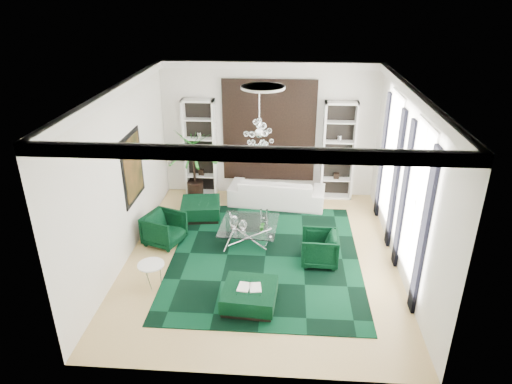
# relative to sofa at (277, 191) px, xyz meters

# --- Properties ---
(floor) EXTENTS (6.00, 7.00, 0.02)m
(floor) POSITION_rel_sofa_xyz_m (-0.27, -2.73, -0.39)
(floor) COLOR tan
(floor) RESTS_ON ground
(ceiling) EXTENTS (6.00, 7.00, 0.02)m
(ceiling) POSITION_rel_sofa_xyz_m (-0.27, -2.73, 3.43)
(ceiling) COLOR white
(ceiling) RESTS_ON ground
(wall_back) EXTENTS (6.00, 0.02, 3.80)m
(wall_back) POSITION_rel_sofa_xyz_m (-0.27, 0.78, 1.52)
(wall_back) COLOR silver
(wall_back) RESTS_ON ground
(wall_front) EXTENTS (6.00, 0.02, 3.80)m
(wall_front) POSITION_rel_sofa_xyz_m (-0.27, -6.24, 1.52)
(wall_front) COLOR silver
(wall_front) RESTS_ON ground
(wall_left) EXTENTS (0.02, 7.00, 3.80)m
(wall_left) POSITION_rel_sofa_xyz_m (-3.28, -2.73, 1.52)
(wall_left) COLOR silver
(wall_left) RESTS_ON ground
(wall_right) EXTENTS (0.02, 7.00, 3.80)m
(wall_right) POSITION_rel_sofa_xyz_m (2.74, -2.73, 1.52)
(wall_right) COLOR silver
(wall_right) RESTS_ON ground
(crown_molding) EXTENTS (6.00, 7.00, 0.18)m
(crown_molding) POSITION_rel_sofa_xyz_m (-0.27, -2.73, 3.32)
(crown_molding) COLOR white
(crown_molding) RESTS_ON ceiling
(ceiling_medallion) EXTENTS (0.90, 0.90, 0.05)m
(ceiling_medallion) POSITION_rel_sofa_xyz_m (-0.27, -2.43, 3.39)
(ceiling_medallion) COLOR white
(ceiling_medallion) RESTS_ON ceiling
(tapestry) EXTENTS (2.50, 0.06, 2.80)m
(tapestry) POSITION_rel_sofa_xyz_m (-0.27, 0.73, 1.52)
(tapestry) COLOR black
(tapestry) RESTS_ON wall_back
(shelving_left) EXTENTS (0.90, 0.38, 2.80)m
(shelving_left) POSITION_rel_sofa_xyz_m (-2.22, 0.58, 1.02)
(shelving_left) COLOR white
(shelving_left) RESTS_ON floor
(shelving_right) EXTENTS (0.90, 0.38, 2.80)m
(shelving_right) POSITION_rel_sofa_xyz_m (1.68, 0.58, 1.02)
(shelving_right) COLOR white
(shelving_right) RESTS_ON floor
(painting) EXTENTS (0.04, 1.30, 1.60)m
(painting) POSITION_rel_sofa_xyz_m (-3.24, -2.13, 1.47)
(painting) COLOR black
(painting) RESTS_ON wall_left
(window_near) EXTENTS (0.03, 1.10, 2.90)m
(window_near) POSITION_rel_sofa_xyz_m (2.72, -3.63, 1.52)
(window_near) COLOR white
(window_near) RESTS_ON wall_right
(curtain_near_a) EXTENTS (0.07, 0.30, 3.25)m
(curtain_near_a) POSITION_rel_sofa_xyz_m (2.68, -4.41, 1.27)
(curtain_near_a) COLOR black
(curtain_near_a) RESTS_ON floor
(curtain_near_b) EXTENTS (0.07, 0.30, 3.25)m
(curtain_near_b) POSITION_rel_sofa_xyz_m (2.68, -2.85, 1.27)
(curtain_near_b) COLOR black
(curtain_near_b) RESTS_ON floor
(window_far) EXTENTS (0.03, 1.10, 2.90)m
(window_far) POSITION_rel_sofa_xyz_m (2.72, -1.23, 1.52)
(window_far) COLOR white
(window_far) RESTS_ON wall_right
(curtain_far_a) EXTENTS (0.07, 0.30, 3.25)m
(curtain_far_a) POSITION_rel_sofa_xyz_m (2.68, -2.01, 1.27)
(curtain_far_a) COLOR black
(curtain_far_a) RESTS_ON floor
(curtain_far_b) EXTENTS (0.07, 0.30, 3.25)m
(curtain_far_b) POSITION_rel_sofa_xyz_m (2.68, -0.45, 1.27)
(curtain_far_b) COLOR black
(curtain_far_b) RESTS_ON floor
(rug) EXTENTS (4.20, 5.00, 0.02)m
(rug) POSITION_rel_sofa_xyz_m (-0.18, -2.76, -0.37)
(rug) COLOR black
(rug) RESTS_ON floor
(sofa) EXTENTS (2.72, 1.31, 0.77)m
(sofa) POSITION_rel_sofa_xyz_m (0.00, 0.00, 0.00)
(sofa) COLOR silver
(sofa) RESTS_ON floor
(armchair_left) EXTENTS (1.07, 1.05, 0.76)m
(armchair_left) POSITION_rel_sofa_xyz_m (-2.59, -2.32, -0.00)
(armchair_left) COLOR black
(armchair_left) RESTS_ON floor
(armchair_right) EXTENTS (0.84, 0.81, 0.73)m
(armchair_right) POSITION_rel_sofa_xyz_m (1.02, -2.90, -0.02)
(armchair_right) COLOR black
(armchair_right) RESTS_ON floor
(coffee_table) EXTENTS (1.41, 1.41, 0.46)m
(coffee_table) POSITION_rel_sofa_xyz_m (-0.60, -2.10, -0.15)
(coffee_table) COLOR white
(coffee_table) RESTS_ON floor
(ottoman_side) EXTENTS (1.12, 1.12, 0.44)m
(ottoman_side) POSITION_rel_sofa_xyz_m (-1.98, -0.92, -0.16)
(ottoman_side) COLOR black
(ottoman_side) RESTS_ON floor
(ottoman_front) EXTENTS (1.08, 1.08, 0.40)m
(ottoman_front) POSITION_rel_sofa_xyz_m (-0.39, -4.48, -0.18)
(ottoman_front) COLOR black
(ottoman_front) RESTS_ON floor
(book) EXTENTS (0.46, 0.31, 0.03)m
(book) POSITION_rel_sofa_xyz_m (-0.39, -4.48, 0.03)
(book) COLOR white
(book) RESTS_ON ottoman_front
(side_table) EXTENTS (0.69, 0.69, 0.52)m
(side_table) POSITION_rel_sofa_xyz_m (-2.42, -4.02, -0.12)
(side_table) COLOR white
(side_table) RESTS_ON floor
(palm) EXTENTS (1.77, 1.77, 2.53)m
(palm) POSITION_rel_sofa_xyz_m (-2.39, 0.42, 0.88)
(palm) COLOR #216D21
(palm) RESTS_ON floor
(chandelier) EXTENTS (0.90, 0.90, 0.70)m
(chandelier) POSITION_rel_sofa_xyz_m (-0.34, -2.54, 2.47)
(chandelier) COLOR white
(chandelier) RESTS_ON ceiling
(table_plant) EXTENTS (0.15, 0.14, 0.23)m
(table_plant) POSITION_rel_sofa_xyz_m (-0.27, -2.37, 0.19)
(table_plant) COLOR #216D21
(table_plant) RESTS_ON coffee_table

